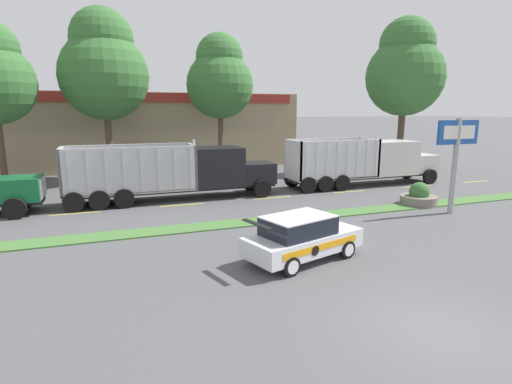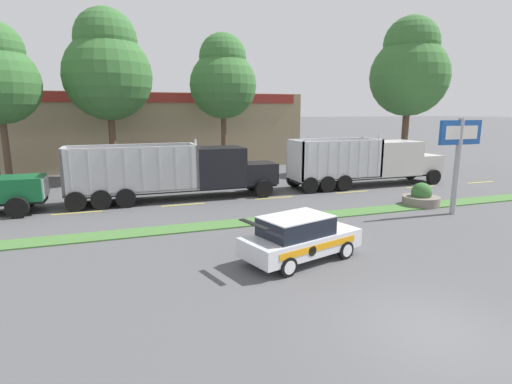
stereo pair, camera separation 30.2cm
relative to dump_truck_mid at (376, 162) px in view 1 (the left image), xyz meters
The scene contains 17 objects.
ground_plane 19.63m from the dump_truck_mid, 122.23° to the right, with size 600.00×600.00×0.00m, color #515154.
grass_verge 12.27m from the dump_truck_mid, 149.04° to the right, with size 120.00×1.29×0.06m, color #477538.
centre_line_3 19.46m from the dump_truck_mid, behind, with size 2.40×0.14×0.01m, color yellow.
centre_line_4 14.12m from the dump_truck_mid, behind, with size 2.40×0.14×0.01m, color yellow.
centre_line_5 8.83m from the dump_truck_mid, 169.27° to the right, with size 2.40×0.14×0.01m, color yellow.
centre_line_6 3.87m from the dump_truck_mid, 152.70° to the right, with size 2.40×0.14×0.01m, color yellow.
centre_line_7 3.21m from the dump_truck_mid, 35.48° to the right, with size 2.40×0.14×0.01m, color yellow.
centre_line_8 8.00m from the dump_truck_mid, 11.91° to the right, with size 2.40×0.14×0.01m, color yellow.
dump_truck_mid is the anchor object (origin of this frame).
dump_truck_trail 12.98m from the dump_truck_mid, behind, with size 12.06×2.66×3.54m.
rally_car 16.09m from the dump_truck_mid, 135.36° to the right, with size 4.58×2.92×1.64m.
store_sign_post 8.38m from the dump_truck_mid, 99.88° to the right, with size 2.44×0.28×4.77m.
stone_planter 6.33m from the dump_truck_mid, 104.74° to the right, with size 1.98×1.98×1.26m.
store_building_backdrop 24.19m from the dump_truck_mid, 131.67° to the left, with size 31.22×12.10×6.64m.
tree_behind_centre 20.44m from the dump_truck_mid, 154.54° to the left, with size 6.25×6.25×12.23m.
tree_behind_right 13.56m from the dump_truck_mid, 137.81° to the left, with size 5.23×5.23×11.01m.
tree_behind_far_right 10.18m from the dump_truck_mid, 38.86° to the left, with size 6.35×6.35×12.61m.
Camera 1 is at (-7.04, -6.60, 5.12)m, focal length 28.00 mm.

